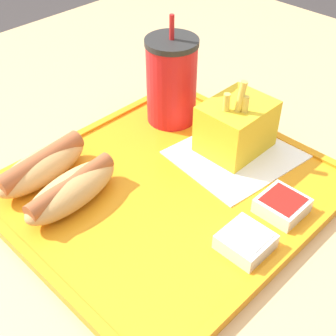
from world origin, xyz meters
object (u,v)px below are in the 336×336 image
at_px(sauce_cup_mayo, 245,242).
at_px(hot_dog_near, 72,190).
at_px(fries_carton, 236,127).
at_px(sauce_cup_ketchup, 282,205).
at_px(hot_dog_far, 42,166).
at_px(soda_cup, 172,81).

bearing_deg(sauce_cup_mayo, hot_dog_near, 114.72).
bearing_deg(fries_carton, sauce_cup_mayo, -137.78).
bearing_deg(hot_dog_near, fries_carton, -17.55).
xyz_separation_m(sauce_cup_mayo, sauce_cup_ketchup, (0.08, 0.00, 0.00)).
bearing_deg(fries_carton, hot_dog_far, 149.07).
relative_size(hot_dog_far, hot_dog_near, 1.00).
xyz_separation_m(hot_dog_near, sauce_cup_mayo, (0.09, -0.20, -0.01)).
bearing_deg(hot_dog_near, sauce_cup_ketchup, -48.85).
bearing_deg(hot_dog_near, hot_dog_far, 90.00).
bearing_deg(soda_cup, hot_dog_near, -168.38).
xyz_separation_m(soda_cup, sauce_cup_mayo, (-0.13, -0.24, -0.05)).
height_order(hot_dog_near, sauce_cup_mayo, hot_dog_near).
height_order(fries_carton, sauce_cup_ketchup, fries_carton).
distance_m(sauce_cup_mayo, sauce_cup_ketchup, 0.08).
relative_size(fries_carton, sauce_cup_ketchup, 2.22).
height_order(hot_dog_far, sauce_cup_ketchup, hot_dog_far).
distance_m(soda_cup, hot_dog_far, 0.22).
height_order(fries_carton, sauce_cup_mayo, fries_carton).
distance_m(hot_dog_near, fries_carton, 0.24).
height_order(sauce_cup_mayo, sauce_cup_ketchup, same).
height_order(hot_dog_near, sauce_cup_ketchup, hot_dog_near).
bearing_deg(sauce_cup_ketchup, soda_cup, 77.72).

